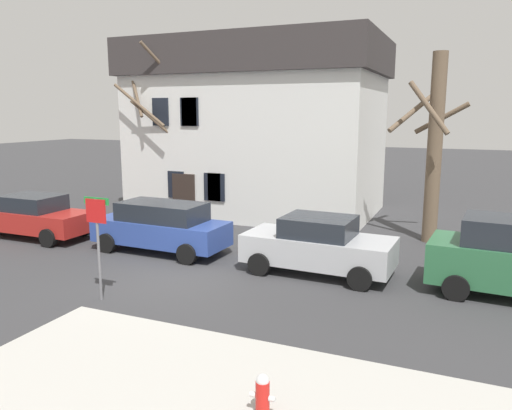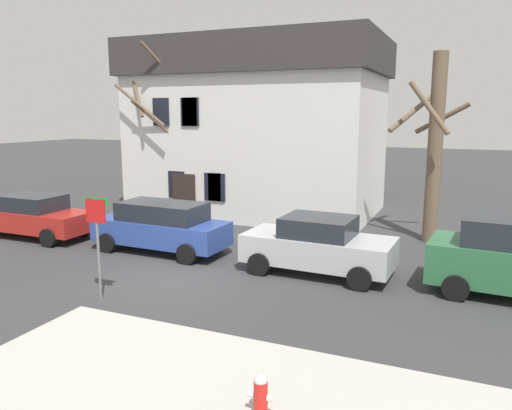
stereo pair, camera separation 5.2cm
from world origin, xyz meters
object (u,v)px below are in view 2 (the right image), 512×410
at_px(car_blue_wagon, 161,226).
at_px(street_sign_pole, 97,229).
at_px(car_red_sedan, 34,216).
at_px(car_silver_sedan, 318,245).
at_px(building_main, 259,127).
at_px(fire_hydrant, 261,394).
at_px(tree_bare_near, 157,137).
at_px(bicycle_leaning, 156,212).
at_px(tree_bare_mid, 434,145).

distance_m(car_blue_wagon, street_sign_pole, 4.69).
xyz_separation_m(car_red_sedan, car_silver_sedan, (11.35, 0.04, 0.04)).
xyz_separation_m(building_main, car_blue_wagon, (-0.18, -8.18, -3.19)).
xyz_separation_m(car_blue_wagon, fire_hydrant, (6.91, -7.60, -0.44)).
bearing_deg(car_silver_sedan, street_sign_pole, -136.42).
xyz_separation_m(building_main, street_sign_pole, (0.93, -12.63, -2.22)).
relative_size(building_main, tree_bare_near, 1.49).
distance_m(car_red_sedan, bicycle_leaning, 5.14).
height_order(car_blue_wagon, bicycle_leaning, car_blue_wagon).
bearing_deg(tree_bare_mid, bicycle_leaning, -175.50).
bearing_deg(building_main, car_blue_wagon, -91.28).
bearing_deg(fire_hydrant, tree_bare_near, 129.43).
bearing_deg(fire_hydrant, car_blue_wagon, 132.30).
height_order(tree_bare_near, car_red_sedan, tree_bare_near).
distance_m(building_main, tree_bare_near, 4.85).
relative_size(tree_bare_mid, car_red_sedan, 1.45).
bearing_deg(tree_bare_near, bicycle_leaning, -63.67).
bearing_deg(building_main, fire_hydrant, -66.89).
distance_m(building_main, tree_bare_mid, 8.74).
bearing_deg(tree_bare_near, car_silver_sedan, -30.19).
xyz_separation_m(tree_bare_near, car_silver_sedan, (9.33, -5.43, -2.78)).
height_order(building_main, street_sign_pole, building_main).
height_order(building_main, car_red_sedan, building_main).
bearing_deg(building_main, tree_bare_mid, -19.95).
xyz_separation_m(building_main, tree_bare_mid, (8.21, -2.98, -0.51)).
relative_size(street_sign_pole, bicycle_leaning, 1.54).
relative_size(building_main, fire_hydrant, 16.87).
height_order(tree_bare_near, car_blue_wagon, tree_bare_near).
bearing_deg(building_main, car_silver_sedan, -56.69).
relative_size(building_main, street_sign_pole, 4.30).
height_order(building_main, car_silver_sedan, building_main).
relative_size(building_main, tree_bare_mid, 1.67).
bearing_deg(bicycle_leaning, car_red_sedan, -119.35).
bearing_deg(street_sign_pole, tree_bare_near, 116.21).
distance_m(building_main, car_silver_sedan, 10.46).
bearing_deg(car_red_sedan, building_main, 54.85).
distance_m(car_blue_wagon, bicycle_leaning, 5.37).
bearing_deg(bicycle_leaning, tree_bare_near, 116.33).
xyz_separation_m(tree_bare_near, bicycle_leaning, (0.50, -1.01, -3.28)).
relative_size(car_red_sedan, street_sign_pole, 1.77).
bearing_deg(car_silver_sedan, car_blue_wagon, 178.62).
height_order(car_red_sedan, fire_hydrant, car_red_sedan).
relative_size(tree_bare_mid, street_sign_pole, 2.57).
relative_size(building_main, car_blue_wagon, 2.39).
height_order(car_red_sedan, bicycle_leaning, car_red_sedan).
distance_m(tree_bare_near, street_sign_pole, 11.00).
bearing_deg(tree_bare_mid, building_main, 160.05).
height_order(tree_bare_near, tree_bare_mid, tree_bare_near).
bearing_deg(fire_hydrant, bicycle_leaning, 130.36).
relative_size(tree_bare_near, tree_bare_mid, 1.12).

